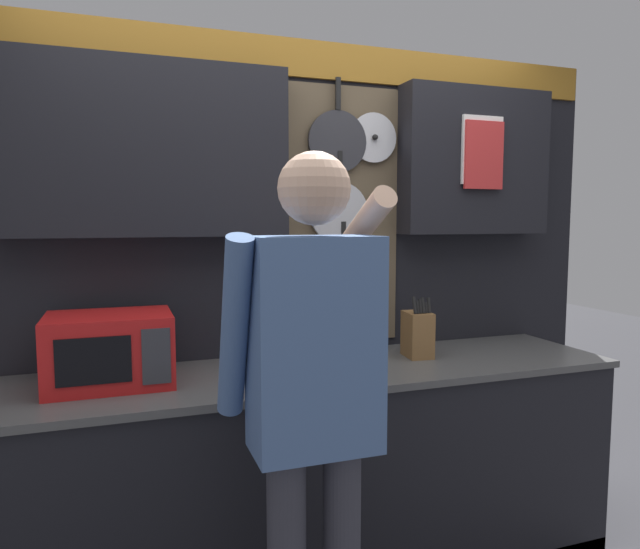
% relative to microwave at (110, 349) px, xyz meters
% --- Properties ---
extents(base_cabinet_counter, '(2.59, 0.66, 0.93)m').
position_rel_microwave_xyz_m(base_cabinet_counter, '(0.86, -0.05, -0.60)').
color(base_cabinet_counter, black).
rests_on(base_cabinet_counter, ground_plane).
extents(back_wall_unit, '(3.16, 0.23, 2.37)m').
position_rel_microwave_xyz_m(back_wall_unit, '(0.84, 0.25, 0.43)').
color(back_wall_unit, black).
rests_on(back_wall_unit, ground_plane).
extents(microwave, '(0.46, 0.35, 0.27)m').
position_rel_microwave_xyz_m(microwave, '(0.00, 0.00, 0.00)').
color(microwave, red).
rests_on(microwave, base_cabinet_counter).
extents(knife_block, '(0.13, 0.16, 0.29)m').
position_rel_microwave_xyz_m(knife_block, '(1.33, 0.00, -0.03)').
color(knife_block, brown).
rests_on(knife_block, base_cabinet_counter).
extents(utensil_crock, '(0.11, 0.11, 0.32)m').
position_rel_microwave_xyz_m(utensil_crock, '(0.76, 0.00, -0.05)').
color(utensil_crock, white).
rests_on(utensil_crock, base_cabinet_counter).
extents(person, '(0.54, 0.63, 1.76)m').
position_rel_microwave_xyz_m(person, '(0.59, -0.69, -0.01)').
color(person, '#383842').
rests_on(person, ground_plane).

